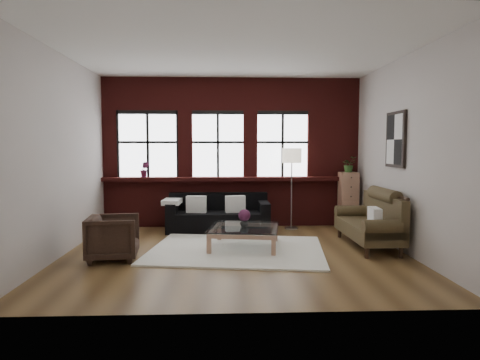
{
  "coord_description": "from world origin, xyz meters",
  "views": [
    {
      "loc": [
        -0.21,
        -6.82,
        1.73
      ],
      "look_at": [
        0.1,
        0.6,
        1.15
      ],
      "focal_mm": 32.0,
      "sensor_mm": 36.0,
      "label": 1
    }
  ],
  "objects_px": {
    "vase": "(244,222)",
    "floor_lamp": "(292,185)",
    "armchair": "(113,238)",
    "vintage_settee": "(368,219)",
    "dark_sofa": "(218,213)",
    "drawer_chest": "(348,200)",
    "coffee_table": "(244,238)"
  },
  "relations": [
    {
      "from": "dark_sofa",
      "to": "vintage_settee",
      "type": "relative_size",
      "value": 1.15
    },
    {
      "from": "vase",
      "to": "coffee_table",
      "type": "bearing_deg",
      "value": 116.57
    },
    {
      "from": "armchair",
      "to": "coffee_table",
      "type": "bearing_deg",
      "value": -78.94
    },
    {
      "from": "armchair",
      "to": "floor_lamp",
      "type": "height_order",
      "value": "floor_lamp"
    },
    {
      "from": "coffee_table",
      "to": "floor_lamp",
      "type": "bearing_deg",
      "value": 57.65
    },
    {
      "from": "floor_lamp",
      "to": "armchair",
      "type": "bearing_deg",
      "value": -143.18
    },
    {
      "from": "armchair",
      "to": "vase",
      "type": "bearing_deg",
      "value": -78.94
    },
    {
      "from": "drawer_chest",
      "to": "floor_lamp",
      "type": "bearing_deg",
      "value": -175.32
    },
    {
      "from": "floor_lamp",
      "to": "vintage_settee",
      "type": "bearing_deg",
      "value": -57.45
    },
    {
      "from": "vintage_settee",
      "to": "vase",
      "type": "bearing_deg",
      "value": -178.85
    },
    {
      "from": "dark_sofa",
      "to": "vintage_settee",
      "type": "xyz_separation_m",
      "value": [
        2.59,
        -1.52,
        0.1
      ]
    },
    {
      "from": "vase",
      "to": "floor_lamp",
      "type": "xyz_separation_m",
      "value": [
        1.08,
        1.7,
        0.47
      ]
    },
    {
      "from": "dark_sofa",
      "to": "drawer_chest",
      "type": "xyz_separation_m",
      "value": [
        2.77,
        0.24,
        0.22
      ]
    },
    {
      "from": "coffee_table",
      "to": "vase",
      "type": "height_order",
      "value": "vase"
    },
    {
      "from": "armchair",
      "to": "vintage_settee",
      "type": "bearing_deg",
      "value": -86.99
    },
    {
      "from": "armchair",
      "to": "floor_lamp",
      "type": "xyz_separation_m",
      "value": [
        3.12,
        2.34,
        0.58
      ]
    },
    {
      "from": "vase",
      "to": "floor_lamp",
      "type": "bearing_deg",
      "value": 57.65
    },
    {
      "from": "dark_sofa",
      "to": "armchair",
      "type": "distance_m",
      "value": 2.71
    },
    {
      "from": "vase",
      "to": "floor_lamp",
      "type": "height_order",
      "value": "floor_lamp"
    },
    {
      "from": "armchair",
      "to": "vase",
      "type": "height_order",
      "value": "armchair"
    },
    {
      "from": "vase",
      "to": "drawer_chest",
      "type": "height_order",
      "value": "drawer_chest"
    },
    {
      "from": "vase",
      "to": "drawer_chest",
      "type": "xyz_separation_m",
      "value": [
        2.31,
        1.8,
        0.14
      ]
    },
    {
      "from": "dark_sofa",
      "to": "vintage_settee",
      "type": "height_order",
      "value": "vintage_settee"
    },
    {
      "from": "armchair",
      "to": "coffee_table",
      "type": "height_order",
      "value": "armchair"
    },
    {
      "from": "dark_sofa",
      "to": "armchair",
      "type": "xyz_separation_m",
      "value": [
        -1.59,
        -2.2,
        -0.03
      ]
    },
    {
      "from": "vintage_settee",
      "to": "floor_lamp",
      "type": "distance_m",
      "value": 2.02
    },
    {
      "from": "vase",
      "to": "floor_lamp",
      "type": "distance_m",
      "value": 2.07
    },
    {
      "from": "armchair",
      "to": "floor_lamp",
      "type": "relative_size",
      "value": 0.41
    },
    {
      "from": "coffee_table",
      "to": "vase",
      "type": "distance_m",
      "value": 0.27
    },
    {
      "from": "dark_sofa",
      "to": "coffee_table",
      "type": "xyz_separation_m",
      "value": [
        0.46,
        -1.56,
        -0.19
      ]
    },
    {
      "from": "vintage_settee",
      "to": "armchair",
      "type": "xyz_separation_m",
      "value": [
        -4.18,
        -0.68,
        -0.14
      ]
    },
    {
      "from": "vase",
      "to": "floor_lamp",
      "type": "relative_size",
      "value": 0.08
    }
  ]
}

